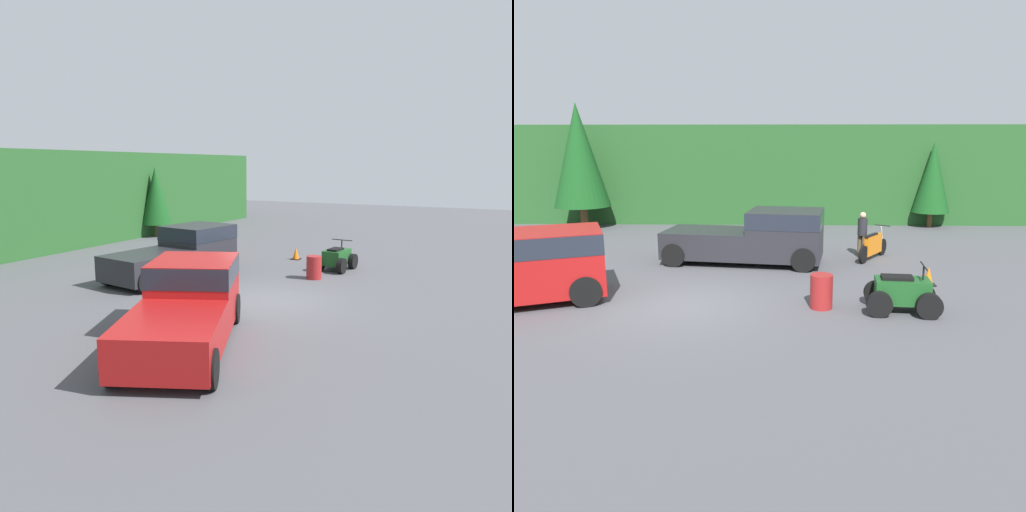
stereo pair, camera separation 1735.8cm
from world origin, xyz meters
The scene contains 11 objects.
ground_plane centered at (0.00, 0.00, 0.00)m, with size 80.00×80.00×0.00m, color #4C4C51.
hillside_backdrop centered at (0.00, 16.00, 2.50)m, with size 44.00×6.00×5.00m.
tree_left centered at (-7.12, 11.81, 3.52)m, with size 2.64×2.64×5.99m.
tree_mid_left centered at (9.99, 12.60, 2.45)m, with size 1.84×1.84×4.17m.
pickup_truck_red centered at (-4.20, 0.15, 0.99)m, with size 5.60×4.02×1.89m.
pickup_truck_second centered at (1.84, 4.74, 0.99)m, with size 5.72×2.89×1.89m.
dirt_bike centered at (5.94, 5.48, 0.47)m, with size 1.36×1.94×1.15m.
quad_atv centered at (5.64, -0.30, 0.47)m, with size 1.91×1.34×1.21m.
rider_person centered at (5.57, 5.72, 0.91)m, with size 0.49×0.49×1.68m.
traffic_cone centered at (6.99, 2.10, 0.25)m, with size 0.42×0.42×0.55m.
steel_barrel centered at (3.66, -0.08, 0.44)m, with size 0.58×0.58×0.88m.
Camera 2 is at (2.66, -12.29, 4.15)m, focal length 35.00 mm.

